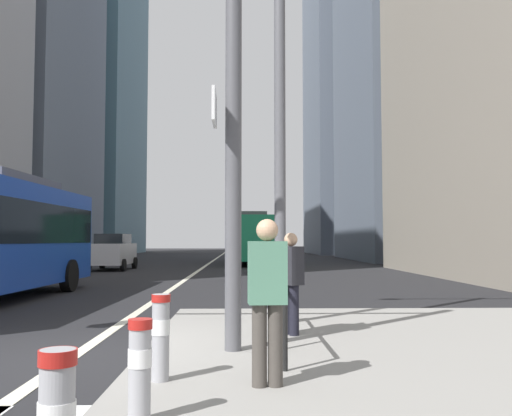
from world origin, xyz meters
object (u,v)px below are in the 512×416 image
bollard_left (140,364)px  car_receding_near (263,246)px  pedestrian_walking (267,293)px  car_oncoming_mid (113,251)px  pedestrian_waiting (291,279)px  traffic_signal_gantry (81,54)px  city_bus_red_receding (252,237)px  street_lamp_post (280,35)px  bollard_right (161,333)px

bollard_left → car_receding_near: bearing=87.0°
bollard_left → pedestrian_walking: (1.08, 1.05, 0.47)m
car_oncoming_mid → bollard_left: car_oncoming_mid is taller
pedestrian_waiting → pedestrian_walking: bearing=-99.4°
car_receding_near → traffic_signal_gantry: size_ratio=0.74×
city_bus_red_receding → pedestrian_waiting: 29.53m
traffic_signal_gantry → street_lamp_post: size_ratio=0.77×
car_receding_near → pedestrian_waiting: 52.85m
traffic_signal_gantry → pedestrian_walking: bearing=-36.5°
street_lamp_post → bollard_right: bearing=-111.1°
traffic_signal_gantry → pedestrian_walking: 4.30m
car_receding_near → bollard_left: car_receding_near is taller
car_oncoming_mid → street_lamp_post: 22.30m
bollard_left → bollard_right: 1.29m
car_receding_near → bollard_left: (-2.99, -56.90, -0.39)m
traffic_signal_gantry → bollard_right: traffic_signal_gantry is taller
pedestrian_walking → city_bus_red_receding: bearing=89.4°
bollard_right → pedestrian_walking: pedestrian_walking is taller
car_oncoming_mid → pedestrian_walking: size_ratio=2.57×
car_receding_near → bollard_right: (-3.02, -55.60, -0.35)m
bollard_right → pedestrian_waiting: bearing=60.0°
bollard_right → pedestrian_walking: bearing=-12.7°
bollard_left → pedestrian_waiting: pedestrian_waiting is taller
car_oncoming_mid → pedestrian_waiting: (7.80, -21.64, 0.02)m
bollard_right → pedestrian_waiting: size_ratio=0.57×
pedestrian_waiting → pedestrian_walking: (-0.50, -3.01, 0.06)m
car_oncoming_mid → traffic_signal_gantry: bearing=-78.0°
car_receding_near → traffic_signal_gantry: (-4.36, -54.04, 3.12)m
street_lamp_post → bollard_left: (-1.49, -5.21, -4.68)m
car_receding_near → bollard_right: bearing=-93.1°
bollard_left → pedestrian_waiting: 4.37m
pedestrian_walking → bollard_left: bearing=-135.8°
street_lamp_post → pedestrian_walking: 5.94m
car_oncoming_mid → pedestrian_waiting: car_oncoming_mid is taller
pedestrian_waiting → traffic_signal_gantry: bearing=-157.7°
traffic_signal_gantry → bollard_left: size_ratio=7.59×
car_oncoming_mid → bollard_left: (6.22, -25.70, -0.38)m
city_bus_red_receding → pedestrian_walking: city_bus_red_receding is taller
car_receding_near → street_lamp_post: size_ratio=0.58×
car_receding_near → bollard_right: 55.68m
traffic_signal_gantry → bollard_right: 4.03m
car_oncoming_mid → bollard_right: (6.20, -24.40, -0.34)m
car_oncoming_mid → traffic_signal_gantry: 23.56m
city_bus_red_receding → traffic_signal_gantry: 30.94m
street_lamp_post → bollard_left: bearing=-105.9°
traffic_signal_gantry → pedestrian_waiting: (2.94, 1.21, -3.10)m
car_oncoming_mid → traffic_signal_gantry: size_ratio=0.69×
bollard_left → pedestrian_walking: 1.57m
city_bus_red_receding → bollard_left: bearing=-92.4°
bollard_left → car_oncoming_mid: bearing=103.6°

